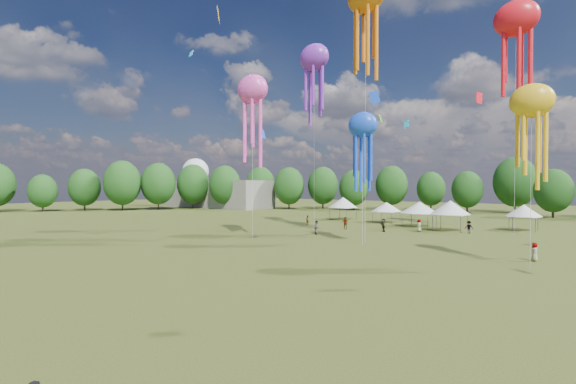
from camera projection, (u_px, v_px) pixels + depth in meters
The scene contains 9 objects.
ground at pixel (40, 330), 17.22m from camera, with size 300.00×300.00×0.00m, color #384416.
spectator_near at pixel (317, 228), 51.11m from camera, with size 0.89×0.69×1.83m, color gray.
spectators_far at pixel (435, 227), 51.78m from camera, with size 38.94×25.05×1.84m.
festival_tents at pixel (413, 206), 62.76m from camera, with size 34.63×11.95×4.38m.
show_kites at pixel (397, 64), 47.67m from camera, with size 32.06×28.01×30.74m.
small_kites at pixel (412, 1), 50.43m from camera, with size 77.23×66.02×39.43m.
treeline at pixel (426, 185), 68.60m from camera, with size 201.57×95.24×13.43m.
hangar at pixel (213, 194), 118.27m from camera, with size 40.00×12.00×8.00m, color gray.
radome at pixel (196, 176), 132.79m from camera, with size 9.00×9.00×16.00m.
Camera 1 is at (19.30, -6.59, 6.42)m, focal length 24.06 mm.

